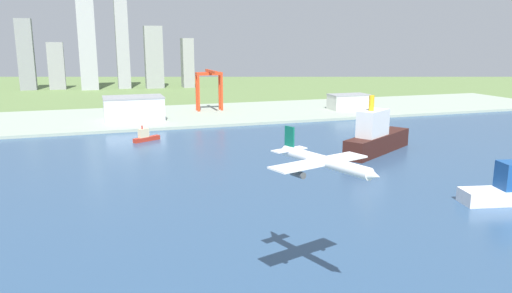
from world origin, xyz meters
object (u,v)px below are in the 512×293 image
warehouse_main (134,108)px  ferry_boat (512,188)px  airplane_landing (324,162)px  cargo_ship (376,137)px  port_crane_red (209,81)px  tugboat_small (145,137)px  warehouse_annex (348,102)px

warehouse_main → ferry_boat: bearing=-62.6°
airplane_landing → cargo_ship: (116.46, 159.28, -30.23)m
port_crane_red → tugboat_small: bearing=-121.7°
airplane_landing → warehouse_main: bearing=94.4°
airplane_landing → tugboat_small: size_ratio=1.75×
ferry_boat → warehouse_annex: bearing=75.9°
tugboat_small → cargo_ship: (141.01, -86.88, 7.15)m
airplane_landing → warehouse_main: (-25.54, 333.51, -27.67)m
tugboat_small → ferry_boat: 243.87m
ferry_boat → port_crane_red: 329.75m
tugboat_small → ferry_boat: ferry_boat is taller
cargo_ship → warehouse_annex: (76.47, 177.78, -0.28)m
port_crane_red → warehouse_annex: size_ratio=1.10×
airplane_landing → warehouse_annex: airplane_landing is taller
airplane_landing → ferry_boat: 135.48m
port_crane_red → warehouse_annex: bearing=-14.2°
airplane_landing → ferry_boat: (121.04, 50.54, -33.88)m
tugboat_small → ferry_boat: (145.59, -195.62, 3.49)m
tugboat_small → cargo_ship: size_ratio=0.32×
airplane_landing → cargo_ship: 199.62m
tugboat_small → port_crane_red: port_crane_red is taller
ferry_boat → warehouse_annex: size_ratio=1.17×
ferry_boat → warehouse_main: size_ratio=0.89×
ferry_boat → port_crane_red: size_ratio=1.06×
ferry_boat → cargo_ship: 108.90m
airplane_landing → port_crane_red: 376.15m
warehouse_main → warehouse_annex: size_ratio=1.32×
airplane_landing → port_crane_red: airplane_landing is taller
tugboat_small → airplane_landing: bearing=-84.3°
airplane_landing → port_crane_red: (53.37, 372.25, -8.29)m
warehouse_main → port_crane_red: bearing=26.2°
tugboat_small → ferry_boat: size_ratio=0.45×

